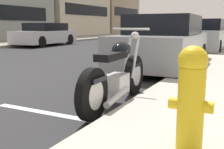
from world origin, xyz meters
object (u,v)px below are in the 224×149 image
Objects in this scene: parked_car_near_corner at (215,34)px; fire_hydrant at (191,96)px; car_opposite_curb at (45,35)px; parked_motorcycle at (117,76)px; parked_car_far_down_curb at (203,36)px; parked_car_across_street at (164,43)px; crossing_truck at (193,26)px.

parked_car_near_corner is 16.46m from fire_hydrant.
parked_car_near_corner is 0.97× the size of car_opposite_curb.
parked_motorcycle is 0.50× the size of car_opposite_curb.
parked_car_far_down_curb is 10.92m from fire_hydrant.
parked_car_across_street is 10.29m from car_opposite_curb.
parked_car_far_down_curb is 0.84× the size of crossing_truck.
parked_car_across_street is 4.89× the size of fire_hydrant.
parked_car_far_down_curb is 1.06× the size of parked_car_near_corner.
parked_car_far_down_curb is (5.66, -0.16, 0.01)m from parked_car_across_street.
car_opposite_curb is at bearing 44.70° from fire_hydrant.
car_opposite_curb is (-0.22, 8.90, -0.06)m from parked_car_far_down_curb.
parked_motorcycle is 0.48× the size of parked_car_far_down_curb.
crossing_truck reaches higher than parked_car_far_down_curb.
parked_car_across_street reaches higher than fire_hydrant.
parked_car_near_corner reaches higher than car_opposite_curb.
parked_motorcycle is at bearing 41.33° from car_opposite_curb.
parked_car_across_street is 1.01× the size of parked_car_near_corner.
parked_car_across_street is at bearing 3.85° from parked_motorcycle.
parked_motorcycle is 1.89m from fire_hydrant.
crossing_truck is at bearing 7.37° from parked_car_across_street.
crossing_truck is at bearing 169.17° from car_opposite_curb.
fire_hydrant is (-37.47, -6.97, -0.42)m from crossing_truck.
parked_car_near_corner reaches higher than parked_motorcycle.
parked_motorcycle is at bearing -175.58° from parked_car_across_street.
parked_car_far_down_curb is at bearing -0.87° from parked_motorcycle.
parked_car_across_street is at bearing 18.61° from fire_hydrant.
crossing_truck reaches higher than fire_hydrant.
parked_car_near_corner is 4.84× the size of fire_hydrant.
parked_car_far_down_curb is at bearing -179.29° from parked_car_near_corner.
parked_motorcycle is at bearing -178.78° from parked_car_near_corner.
parked_car_near_corner is at bearing 5.71° from fire_hydrant.
parked_motorcycle is at bearing 96.30° from crossing_truck.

